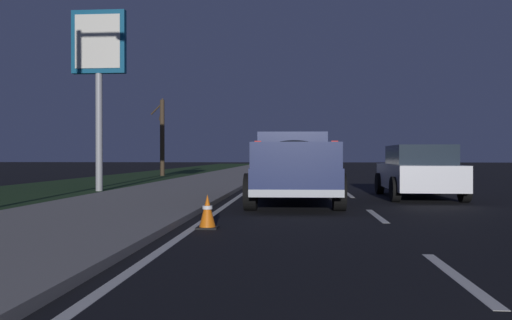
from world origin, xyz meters
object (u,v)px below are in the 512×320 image
Objects in this scene: sedan_silver at (296,162)px; gas_price_sign at (99,56)px; bare_tree_far at (162,135)px; traffic_cone_near at (207,212)px; pickup_truck at (293,166)px; sedan_white at (418,171)px.

gas_price_sign reaches higher than sedan_silver.
bare_tree_far is 8.27× the size of traffic_cone_near.
bare_tree_far is at bearing 24.29° from pickup_truck.
traffic_cone_near is (-6.90, 5.05, -0.50)m from sedan_white.
pickup_truck is 9.47× the size of traffic_cone_near.
pickup_truck reaches higher than traffic_cone_near.
sedan_white is 0.92× the size of bare_tree_far.
sedan_silver is 9.20m from bare_tree_far.
pickup_truck reaches higher than sedan_silver.
bare_tree_far is (18.25, 8.23, 1.55)m from pickup_truck.
traffic_cone_near is (-26.78, 1.43, -0.50)m from sedan_silver.
sedan_silver is (21.89, -0.03, -0.20)m from pickup_truck.
pickup_truck is 20.08m from bare_tree_far.
gas_price_sign is at bearing 78.36° from sedan_white.
sedan_white is 8.57m from traffic_cone_near.
bare_tree_far reaches higher than traffic_cone_near.
traffic_cone_near is (-4.90, 1.40, -0.70)m from pickup_truck.
pickup_truck is 1.24× the size of sedan_silver.
sedan_white is 20.21m from sedan_silver.
pickup_truck is at bearing 118.75° from sedan_white.
sedan_silver reaches higher than traffic_cone_near.
sedan_white is at bearing -143.79° from bare_tree_far.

